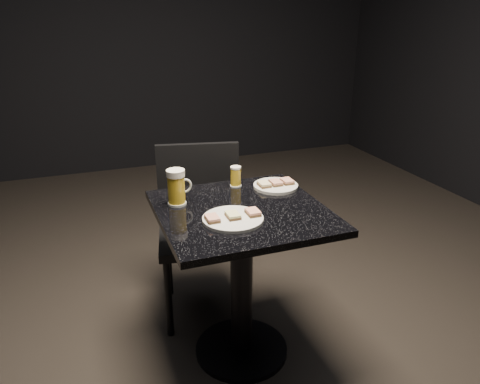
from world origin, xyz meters
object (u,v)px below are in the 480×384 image
Objects in this scene: plate_small at (276,186)px; plate_large at (233,219)px; beer_mug at (177,187)px; beer_tumbler at (236,176)px; table at (242,259)px; chair at (201,221)px.

plate_large is at bearing -138.11° from plate_small.
beer_tumbler is at bearing 21.29° from beer_mug.
plate_small is 0.49m from beer_mug.
table is (0.07, 0.10, -0.25)m from plate_large.
chair is at bearing 59.36° from beer_mug.
plate_large is at bearing -127.05° from table.
beer_mug is (-0.49, -0.04, 0.07)m from plate_small.
chair reaches higher than table.
beer_mug is 0.49m from chair.
beer_tumbler is (0.07, 0.27, 0.29)m from table.
beer_mug is at bearing -158.71° from beer_tumbler.
plate_small is at bearing -42.19° from chair.
beer_mug is at bearing 149.30° from table.
plate_large is 0.28× the size of chair.
chair reaches higher than plate_large.
chair reaches higher than beer_tumbler.
chair is (0.18, 0.31, -0.33)m from beer_mug.
plate_large is 0.33× the size of table.
beer_mug reaches higher than plate_small.
plate_small is 1.34× the size of beer_mug.
beer_mug is at bearing -120.64° from chair.
plate_large is at bearing -54.91° from beer_mug.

